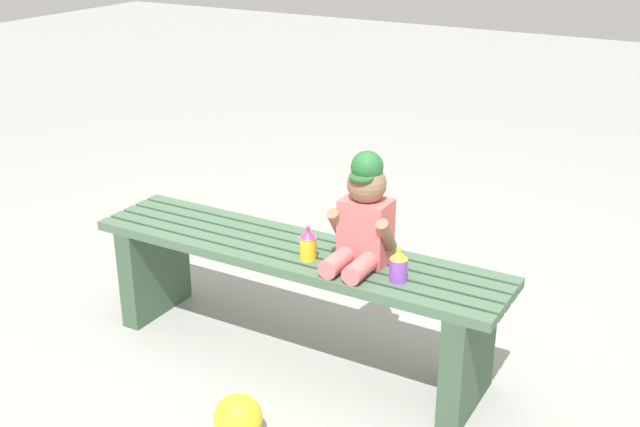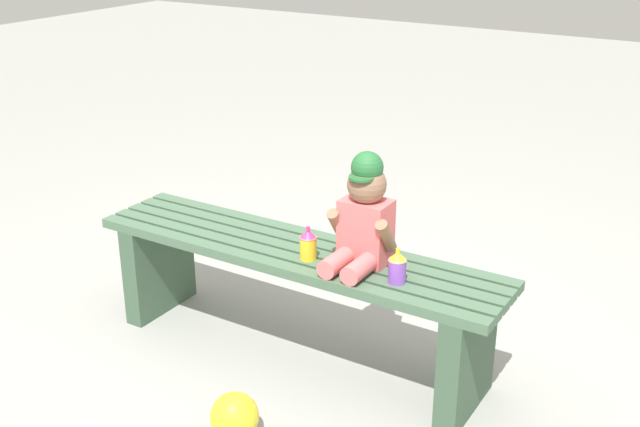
% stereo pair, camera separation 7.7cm
% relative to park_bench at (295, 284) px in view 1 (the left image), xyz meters
% --- Properties ---
extents(ground_plane, '(16.00, 16.00, 0.00)m').
position_rel_park_bench_xyz_m(ground_plane, '(0.00, -0.00, -0.30)').
color(ground_plane, '#999993').
extents(park_bench, '(1.62, 0.35, 0.45)m').
position_rel_park_bench_xyz_m(park_bench, '(0.00, 0.00, 0.00)').
color(park_bench, '#47664C').
rests_on(park_bench, ground_plane).
extents(child_figure, '(0.23, 0.27, 0.40)m').
position_rel_park_bench_xyz_m(child_figure, '(0.28, 0.01, 0.33)').
color(child_figure, '#E56666').
rests_on(child_figure, park_bench).
extents(sippy_cup_left, '(0.06, 0.06, 0.12)m').
position_rel_park_bench_xyz_m(sippy_cup_left, '(0.09, -0.06, 0.21)').
color(sippy_cup_left, yellow).
rests_on(sippy_cup_left, park_bench).
extents(sippy_cup_right, '(0.06, 0.06, 0.12)m').
position_rel_park_bench_xyz_m(sippy_cup_right, '(0.44, -0.06, 0.21)').
color(sippy_cup_right, '#8C4CCC').
rests_on(sippy_cup_right, park_bench).
extents(toy_ball, '(0.16, 0.16, 0.16)m').
position_rel_park_bench_xyz_m(toy_ball, '(0.11, -0.53, -0.22)').
color(toy_ball, yellow).
rests_on(toy_ball, ground_plane).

